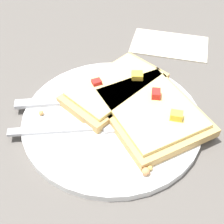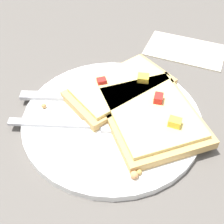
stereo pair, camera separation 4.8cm
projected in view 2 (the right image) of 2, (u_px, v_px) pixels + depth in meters
ground_plane at (112, 122)px, 0.49m from camera, size 4.00×4.00×0.00m
plate at (112, 119)px, 0.49m from camera, size 0.28×0.28×0.01m
fork at (91, 125)px, 0.47m from camera, size 0.22×0.09×0.01m
knife at (75, 96)px, 0.51m from camera, size 0.21×0.09×0.01m
pizza_slice_main at (151, 115)px, 0.47m from camera, size 0.21×0.21×0.03m
pizza_slice_corner at (120, 88)px, 0.52m from camera, size 0.17×0.20×0.03m
crumb_scatter at (116, 141)px, 0.44m from camera, size 0.19×0.15×0.01m
napkin at (185, 50)px, 0.63m from camera, size 0.15×0.09×0.01m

